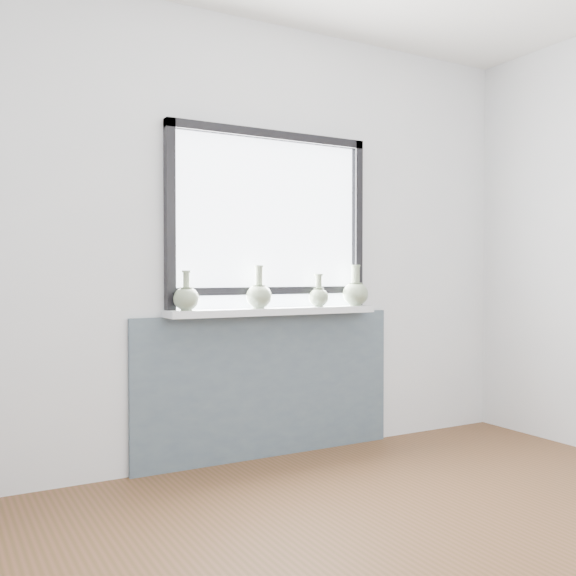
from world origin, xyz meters
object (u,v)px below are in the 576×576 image
windowsill (275,311)px  vase_d (355,292)px  vase_b (259,295)px  vase_a (186,297)px  vase_c (319,296)px

windowsill → vase_d: bearing=-3.0°
windowsill → vase_b: vase_b is taller
vase_a → vase_c: size_ratio=1.09×
vase_b → vase_c: vase_b is taller
vase_c → vase_a: bearing=-179.2°
windowsill → vase_d: size_ratio=5.14×
vase_b → windowsill: bearing=7.3°
windowsill → vase_a: size_ratio=6.03×
vase_a → vase_b: vase_b is taller
windowsill → vase_a: bearing=-177.1°
vase_a → vase_c: 0.86m
vase_b → vase_d: (0.67, -0.02, 0.01)m
vase_d → vase_a: bearing=180.0°
vase_c → vase_d: vase_d is taller
vase_c → vase_d: bearing=-2.8°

